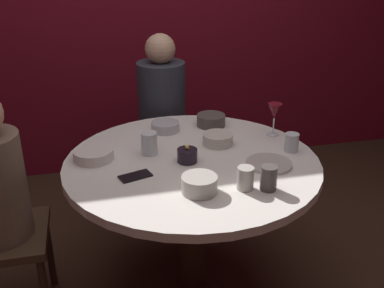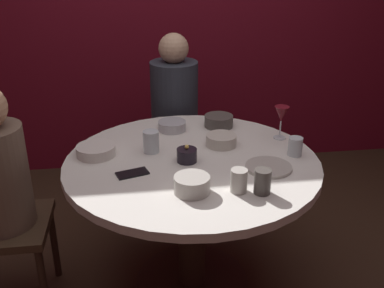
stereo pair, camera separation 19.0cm
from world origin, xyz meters
name	(u,v)px [view 1 (the left image)]	position (x,y,z in m)	size (l,w,h in m)	color
ground_plane	(192,283)	(0.00, 0.00, 0.00)	(8.00, 8.00, 0.00)	#382619
back_wall	(142,1)	(0.00, 1.55, 1.30)	(6.00, 0.10, 2.60)	maroon
dining_table	(192,191)	(0.00, 0.00, 0.57)	(1.21, 1.21, 0.75)	silver
seated_diner_back	(162,106)	(0.00, 0.82, 0.73)	(0.40, 0.40, 1.19)	#3F2D1E
candle_holder	(187,155)	(-0.03, -0.02, 0.78)	(0.10, 0.10, 0.09)	black
wine_glass	(275,112)	(0.49, 0.19, 0.87)	(0.08, 0.08, 0.18)	silver
dinner_plate	(269,164)	(0.33, -0.14, 0.75)	(0.21, 0.21, 0.01)	#B2ADA3
cell_phone	(135,176)	(-0.28, -0.11, 0.75)	(0.07, 0.14, 0.01)	black
bowl_serving_large	(165,127)	(-0.06, 0.38, 0.77)	(0.15, 0.15, 0.05)	#B7B7BC
bowl_salad_center	(199,184)	(-0.04, -0.30, 0.78)	(0.15, 0.15, 0.07)	#B2ADA3
bowl_small_white	(94,154)	(-0.45, 0.11, 0.77)	(0.19, 0.19, 0.05)	silver
bowl_sauce_side	(211,120)	(0.21, 0.40, 0.78)	(0.16, 0.16, 0.06)	#4C4742
bowl_rice_portion	(218,139)	(0.17, 0.14, 0.77)	(0.15, 0.15, 0.06)	beige
cup_near_candle	(245,178)	(0.15, -0.32, 0.79)	(0.07, 0.07, 0.10)	#B2ADA3
cup_by_left_diner	(149,143)	(-0.19, 0.11, 0.80)	(0.08, 0.08, 0.11)	silver
cup_by_right_diner	(269,178)	(0.24, -0.35, 0.80)	(0.07, 0.07, 0.11)	#4C4742
cup_center_front	(292,142)	(0.50, -0.02, 0.79)	(0.07, 0.07, 0.09)	silver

